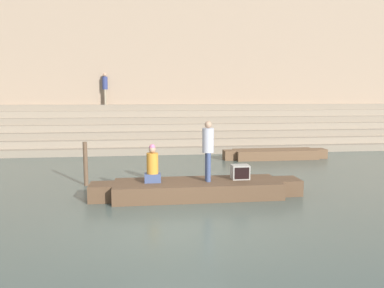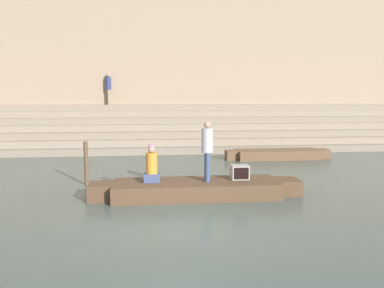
% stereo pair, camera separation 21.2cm
% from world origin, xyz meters
% --- Properties ---
extents(ground_plane, '(120.00, 120.00, 0.00)m').
position_xyz_m(ground_plane, '(0.00, 0.00, 0.00)').
color(ground_plane, '#47544C').
extents(ghat_steps, '(36.00, 3.88, 2.34)m').
position_xyz_m(ghat_steps, '(0.00, 12.41, 0.84)').
color(ghat_steps, gray).
rests_on(ghat_steps, ground).
extents(back_wall, '(34.20, 1.28, 8.95)m').
position_xyz_m(back_wall, '(0.00, 14.40, 4.45)').
color(back_wall, tan).
rests_on(back_wall, ground).
extents(rowboat_main, '(5.94, 1.51, 0.45)m').
position_xyz_m(rowboat_main, '(0.78, 2.32, 0.24)').
color(rowboat_main, brown).
rests_on(rowboat_main, ground).
extents(person_standing, '(0.32, 0.32, 1.69)m').
position_xyz_m(person_standing, '(1.08, 2.30, 1.43)').
color(person_standing, '#3D4C75').
rests_on(person_standing, rowboat_main).
extents(person_rowing, '(0.45, 0.35, 1.06)m').
position_xyz_m(person_rowing, '(-0.47, 2.38, 0.88)').
color(person_rowing, '#3D4C75').
rests_on(person_rowing, rowboat_main).
extents(tv_set, '(0.50, 0.40, 0.41)m').
position_xyz_m(tv_set, '(2.05, 2.44, 0.66)').
color(tv_set, '#9E998E').
rests_on(tv_set, rowboat_main).
extents(moored_boat_shore, '(4.75, 1.14, 0.41)m').
position_xyz_m(moored_boat_shore, '(5.19, 8.28, 0.22)').
color(moored_boat_shore, brown).
rests_on(moored_boat_shore, ground).
extents(mooring_post, '(0.14, 0.14, 1.40)m').
position_xyz_m(mooring_post, '(-2.54, 4.09, 0.70)').
color(mooring_post, brown).
rests_on(mooring_post, ground).
extents(person_on_steps, '(0.29, 0.29, 1.74)m').
position_xyz_m(person_on_steps, '(-2.81, 13.52, 3.36)').
color(person_on_steps, gray).
rests_on(person_on_steps, ghat_steps).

